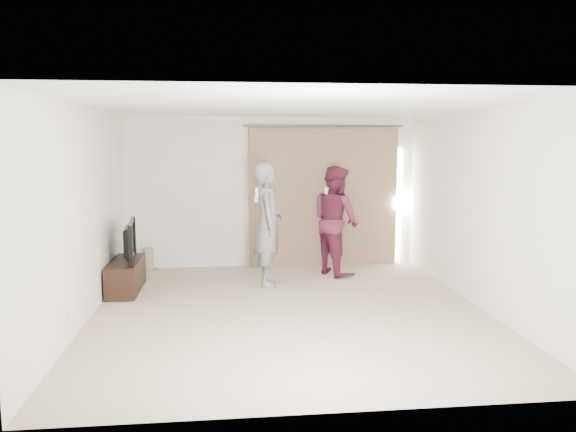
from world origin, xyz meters
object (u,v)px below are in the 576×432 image
object	(u,v)px
tv	(125,241)
person_man	(269,224)
tv_console	(126,276)
person_woman	(336,220)

from	to	relation	value
tv	person_man	bearing A→B (deg)	-91.96
tv_console	person_man	size ratio (longest dim) A/B	0.63
tv_console	person_man	distance (m)	2.22
person_man	person_woman	distance (m)	1.29
tv	tv_console	bearing A→B (deg)	-0.00
person_woman	tv	bearing A→B (deg)	-167.27
tv_console	tv	xyz separation A→B (m)	(0.00, 0.00, 0.52)
tv	person_woman	world-z (taller)	person_woman
tv_console	tv	distance (m)	0.52
tv	person_woman	bearing A→B (deg)	-83.30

